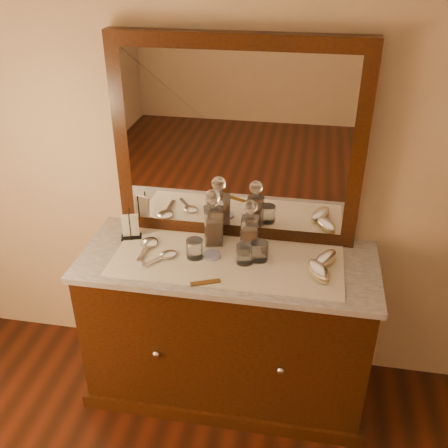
{
  "coord_description": "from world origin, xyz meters",
  "views": [
    {
      "loc": [
        0.34,
        -0.07,
        2.22
      ],
      "look_at": [
        0.0,
        1.85,
        1.1
      ],
      "focal_mm": 40.94,
      "sensor_mm": 36.0,
      "label": 1
    }
  ],
  "objects_px": {
    "pin_dish": "(212,255)",
    "brush_near": "(319,271)",
    "brush_far": "(326,259)",
    "napkin_rack": "(130,227)",
    "comb": "(205,282)",
    "hand_mirror_inner": "(165,256)",
    "decanter_left": "(213,223)",
    "hand_mirror_outer": "(148,245)",
    "mirror_frame": "(237,143)",
    "decanter_right": "(250,231)",
    "dresser_cabinet": "(227,329)"
  },
  "relations": [
    {
      "from": "pin_dish",
      "to": "brush_near",
      "type": "bearing_deg",
      "value": -7.62
    },
    {
      "from": "brush_far",
      "to": "napkin_rack",
      "type": "bearing_deg",
      "value": 175.98
    },
    {
      "from": "pin_dish",
      "to": "napkin_rack",
      "type": "relative_size",
      "value": 0.55
    },
    {
      "from": "comb",
      "to": "hand_mirror_inner",
      "type": "bearing_deg",
      "value": 120.94
    },
    {
      "from": "comb",
      "to": "napkin_rack",
      "type": "bearing_deg",
      "value": 121.77
    },
    {
      "from": "decanter_left",
      "to": "brush_near",
      "type": "bearing_deg",
      "value": -20.37
    },
    {
      "from": "hand_mirror_inner",
      "to": "hand_mirror_outer",
      "type": "bearing_deg",
      "value": 143.91
    },
    {
      "from": "pin_dish",
      "to": "hand_mirror_outer",
      "type": "bearing_deg",
      "value": 174.15
    },
    {
      "from": "pin_dish",
      "to": "hand_mirror_outer",
      "type": "relative_size",
      "value": 0.38
    },
    {
      "from": "mirror_frame",
      "to": "decanter_left",
      "type": "bearing_deg",
      "value": -129.52
    },
    {
      "from": "mirror_frame",
      "to": "brush_near",
      "type": "xyz_separation_m",
      "value": [
        0.43,
        -0.31,
        -0.47
      ]
    },
    {
      "from": "decanter_right",
      "to": "decanter_left",
      "type": "bearing_deg",
      "value": 170.44
    },
    {
      "from": "mirror_frame",
      "to": "napkin_rack",
      "type": "relative_size",
      "value": 7.67
    },
    {
      "from": "comb",
      "to": "decanter_right",
      "type": "bearing_deg",
      "value": 40.73
    },
    {
      "from": "mirror_frame",
      "to": "comb",
      "type": "bearing_deg",
      "value": -97.87
    },
    {
      "from": "decanter_left",
      "to": "hand_mirror_outer",
      "type": "relative_size",
      "value": 1.31
    },
    {
      "from": "brush_near",
      "to": "brush_far",
      "type": "distance_m",
      "value": 0.11
    },
    {
      "from": "decanter_right",
      "to": "hand_mirror_outer",
      "type": "xyz_separation_m",
      "value": [
        -0.5,
        -0.06,
        -0.1
      ]
    },
    {
      "from": "comb",
      "to": "brush_near",
      "type": "bearing_deg",
      "value": -6.13
    },
    {
      "from": "mirror_frame",
      "to": "pin_dish",
      "type": "distance_m",
      "value": 0.55
    },
    {
      "from": "brush_far",
      "to": "comb",
      "type": "bearing_deg",
      "value": -154.22
    },
    {
      "from": "dresser_cabinet",
      "to": "decanter_left",
      "type": "relative_size",
      "value": 4.72
    },
    {
      "from": "dresser_cabinet",
      "to": "hand_mirror_inner",
      "type": "xyz_separation_m",
      "value": [
        -0.3,
        -0.05,
        0.45
      ]
    },
    {
      "from": "dresser_cabinet",
      "to": "hand_mirror_outer",
      "type": "relative_size",
      "value": 6.21
    },
    {
      "from": "comb",
      "to": "napkin_rack",
      "type": "height_order",
      "value": "napkin_rack"
    },
    {
      "from": "napkin_rack",
      "to": "hand_mirror_inner",
      "type": "relative_size",
      "value": 0.86
    },
    {
      "from": "decanter_right",
      "to": "brush_near",
      "type": "distance_m",
      "value": 0.39
    },
    {
      "from": "napkin_rack",
      "to": "mirror_frame",
      "type": "bearing_deg",
      "value": 14.73
    },
    {
      "from": "comb",
      "to": "hand_mirror_inner",
      "type": "xyz_separation_m",
      "value": [
        -0.23,
        0.17,
        0.0
      ]
    },
    {
      "from": "dresser_cabinet",
      "to": "mirror_frame",
      "type": "xyz_separation_m",
      "value": [
        0.0,
        0.25,
        0.94
      ]
    },
    {
      "from": "mirror_frame",
      "to": "decanter_left",
      "type": "relative_size",
      "value": 4.05
    },
    {
      "from": "pin_dish",
      "to": "hand_mirror_inner",
      "type": "distance_m",
      "value": 0.23
    },
    {
      "from": "mirror_frame",
      "to": "hand_mirror_inner",
      "type": "relative_size",
      "value": 6.57
    },
    {
      "from": "dresser_cabinet",
      "to": "hand_mirror_inner",
      "type": "distance_m",
      "value": 0.54
    },
    {
      "from": "dresser_cabinet",
      "to": "pin_dish",
      "type": "xyz_separation_m",
      "value": [
        -0.08,
        0.0,
        0.45
      ]
    },
    {
      "from": "napkin_rack",
      "to": "decanter_right",
      "type": "height_order",
      "value": "decanter_right"
    },
    {
      "from": "hand_mirror_outer",
      "to": "mirror_frame",
      "type": "bearing_deg",
      "value": 27.05
    },
    {
      "from": "decanter_left",
      "to": "hand_mirror_inner",
      "type": "height_order",
      "value": "decanter_left"
    },
    {
      "from": "brush_near",
      "to": "brush_far",
      "type": "bearing_deg",
      "value": 73.04
    },
    {
      "from": "decanter_left",
      "to": "brush_near",
      "type": "height_order",
      "value": "decanter_left"
    },
    {
      "from": "pin_dish",
      "to": "decanter_left",
      "type": "bearing_deg",
      "value": 97.96
    },
    {
      "from": "mirror_frame",
      "to": "decanter_left",
      "type": "xyz_separation_m",
      "value": [
        -0.1,
        -0.12,
        -0.38
      ]
    },
    {
      "from": "mirror_frame",
      "to": "napkin_rack",
      "type": "distance_m",
      "value": 0.69
    },
    {
      "from": "dresser_cabinet",
      "to": "mirror_frame",
      "type": "bearing_deg",
      "value": 90.0
    },
    {
      "from": "comb",
      "to": "brush_far",
      "type": "xyz_separation_m",
      "value": [
        0.53,
        0.26,
        0.02
      ]
    },
    {
      "from": "brush_far",
      "to": "hand_mirror_inner",
      "type": "relative_size",
      "value": 0.99
    },
    {
      "from": "dresser_cabinet",
      "to": "decanter_left",
      "type": "height_order",
      "value": "decanter_left"
    },
    {
      "from": "comb",
      "to": "hand_mirror_outer",
      "type": "xyz_separation_m",
      "value": [
        -0.35,
        0.25,
        0.01
      ]
    },
    {
      "from": "hand_mirror_outer",
      "to": "hand_mirror_inner",
      "type": "xyz_separation_m",
      "value": [
        0.11,
        -0.08,
        -0.0
      ]
    },
    {
      "from": "decanter_left",
      "to": "hand_mirror_outer",
      "type": "xyz_separation_m",
      "value": [
        -0.31,
        -0.09,
        -0.1
      ]
    }
  ]
}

